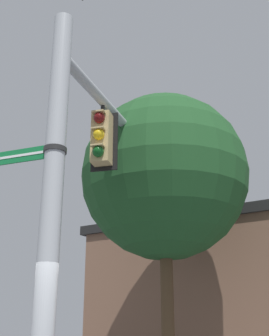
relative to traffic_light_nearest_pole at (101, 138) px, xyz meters
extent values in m
cylinder|color=#ADB2B7|center=(0.18, 1.64, -1.78)|extent=(0.32, 0.32, 6.68)
cylinder|color=#ADB2B7|center=(-0.12, -1.10, 0.80)|extent=(0.80, 5.50, 0.21)
cylinder|color=black|center=(0.00, -0.02, 0.61)|extent=(0.08, 0.08, 0.18)
cube|color=tan|center=(0.00, -0.02, -0.01)|extent=(0.36, 0.30, 1.05)
sphere|color=#590F0F|center=(0.00, 0.17, 0.34)|extent=(0.22, 0.22, 0.22)
cube|color=tan|center=(0.00, 0.19, 0.44)|extent=(0.24, 0.20, 0.03)
sphere|color=yellow|center=(0.00, 0.17, -0.01)|extent=(0.22, 0.22, 0.22)
cube|color=tan|center=(0.00, 0.19, 0.09)|extent=(0.24, 0.20, 0.03)
sphere|color=#0F4C19|center=(0.00, 0.17, -0.36)|extent=(0.22, 0.22, 0.22)
cube|color=tan|center=(0.00, 0.19, -0.26)|extent=(0.24, 0.20, 0.03)
cube|color=black|center=(0.00, -0.19, -0.01)|extent=(0.54, 0.03, 1.22)
cylinder|color=black|center=(-0.15, -1.44, 0.61)|extent=(0.08, 0.08, 0.18)
cube|color=tan|center=(-0.15, -1.44, -0.01)|extent=(0.36, 0.30, 1.05)
sphere|color=#590F0F|center=(-0.15, -1.25, 0.34)|extent=(0.22, 0.22, 0.22)
cube|color=tan|center=(-0.15, -1.23, 0.44)|extent=(0.24, 0.20, 0.03)
sphere|color=yellow|center=(-0.15, -1.25, -0.01)|extent=(0.22, 0.22, 0.22)
cube|color=tan|center=(-0.15, -1.23, 0.09)|extent=(0.24, 0.20, 0.03)
sphere|color=#0F4C19|center=(-0.15, -1.25, -0.36)|extent=(0.22, 0.22, 0.22)
cube|color=tan|center=(-0.15, -1.23, -0.26)|extent=(0.24, 0.20, 0.03)
cube|color=black|center=(-0.15, -1.61, -0.01)|extent=(0.54, 0.03, 1.22)
cylinder|color=black|center=(-0.31, -2.86, 0.61)|extent=(0.08, 0.08, 0.18)
cube|color=tan|center=(-0.31, -2.86, -0.01)|extent=(0.36, 0.30, 1.05)
sphere|color=#590F0F|center=(-0.31, -2.67, 0.34)|extent=(0.22, 0.22, 0.22)
cube|color=tan|center=(-0.31, -2.65, 0.44)|extent=(0.24, 0.20, 0.03)
sphere|color=yellow|center=(-0.31, -2.67, -0.01)|extent=(0.22, 0.22, 0.22)
cube|color=tan|center=(-0.31, -2.65, 0.09)|extent=(0.24, 0.20, 0.03)
sphere|color=#0F4C19|center=(-0.31, -2.67, -0.36)|extent=(0.22, 0.22, 0.22)
cube|color=tan|center=(-0.31, -2.65, -0.26)|extent=(0.24, 0.20, 0.03)
cube|color=black|center=(-0.31, -3.03, -0.01)|extent=(0.54, 0.03, 1.22)
cube|color=#147238|center=(0.92, 1.56, -0.91)|extent=(1.12, 0.15, 0.22)
cube|color=white|center=(0.92, 1.58, -0.91)|extent=(1.12, 0.13, 0.04)
cylinder|color=#262626|center=(0.18, 1.64, -0.91)|extent=(0.36, 0.36, 0.08)
cube|color=brown|center=(-2.75, -7.81, -2.76)|extent=(11.09, 7.94, 4.70)
cube|color=black|center=(-2.75, -7.81, -0.26)|extent=(11.53, 8.26, 0.30)
cylinder|color=#4C3823|center=(-0.68, -2.92, -3.22)|extent=(0.30, 0.30, 3.79)
sphere|color=#1E4C23|center=(-0.68, -2.92, 0.13)|extent=(4.15, 4.15, 4.15)
camera|label=1|loc=(-2.56, 7.42, -3.50)|focal=47.39mm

